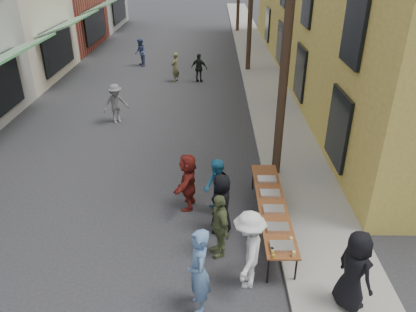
{
  "coord_description": "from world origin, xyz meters",
  "views": [
    {
      "loc": [
        2.34,
        -8.1,
        6.4
      ],
      "look_at": [
        2.2,
        1.73,
        1.3
      ],
      "focal_mm": 35.0,
      "sensor_mm": 36.0,
      "label": 1
    }
  ],
  "objects_px": {
    "catering_tray_sausage": "(282,247)",
    "server": "(354,270)",
    "guest_front_c": "(217,189)",
    "utility_pole_near": "(288,27)",
    "guest_front_a": "(222,204)",
    "serving_table": "(272,205)"
  },
  "relations": [
    {
      "from": "guest_front_c",
      "to": "server",
      "type": "bearing_deg",
      "value": 22.43
    },
    {
      "from": "utility_pole_near",
      "to": "catering_tray_sausage",
      "type": "height_order",
      "value": "utility_pole_near"
    },
    {
      "from": "utility_pole_near",
      "to": "catering_tray_sausage",
      "type": "relative_size",
      "value": 18.0
    },
    {
      "from": "catering_tray_sausage",
      "to": "server",
      "type": "height_order",
      "value": "server"
    },
    {
      "from": "serving_table",
      "to": "guest_front_a",
      "type": "height_order",
      "value": "guest_front_a"
    },
    {
      "from": "utility_pole_near",
      "to": "guest_front_a",
      "type": "height_order",
      "value": "utility_pole_near"
    },
    {
      "from": "guest_front_a",
      "to": "utility_pole_near",
      "type": "bearing_deg",
      "value": 160.57
    },
    {
      "from": "guest_front_c",
      "to": "guest_front_a",
      "type": "bearing_deg",
      "value": -7.69
    },
    {
      "from": "utility_pole_near",
      "to": "guest_front_c",
      "type": "bearing_deg",
      "value": -130.84
    },
    {
      "from": "server",
      "to": "guest_front_c",
      "type": "bearing_deg",
      "value": 15.19
    },
    {
      "from": "serving_table",
      "to": "server",
      "type": "relative_size",
      "value": 2.32
    },
    {
      "from": "catering_tray_sausage",
      "to": "guest_front_a",
      "type": "height_order",
      "value": "guest_front_a"
    },
    {
      "from": "utility_pole_near",
      "to": "serving_table",
      "type": "xyz_separation_m",
      "value": [
        -0.5,
        -2.75,
        -3.79
      ]
    },
    {
      "from": "serving_table",
      "to": "utility_pole_near",
      "type": "bearing_deg",
      "value": 79.7
    },
    {
      "from": "server",
      "to": "serving_table",
      "type": "bearing_deg",
      "value": 1.36
    },
    {
      "from": "server",
      "to": "guest_front_a",
      "type": "bearing_deg",
      "value": 20.99
    },
    {
      "from": "catering_tray_sausage",
      "to": "guest_front_a",
      "type": "distance_m",
      "value": 2.0
    },
    {
      "from": "guest_front_a",
      "to": "server",
      "type": "bearing_deg",
      "value": 57.61
    },
    {
      "from": "catering_tray_sausage",
      "to": "guest_front_a",
      "type": "xyz_separation_m",
      "value": [
        -1.25,
        1.56,
        0.01
      ]
    },
    {
      "from": "utility_pole_near",
      "to": "serving_table",
      "type": "relative_size",
      "value": 2.25
    },
    {
      "from": "catering_tray_sausage",
      "to": "guest_front_a",
      "type": "relative_size",
      "value": 0.31
    },
    {
      "from": "guest_front_a",
      "to": "guest_front_c",
      "type": "xyz_separation_m",
      "value": [
        -0.12,
        0.69,
        0.01
      ]
    }
  ]
}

